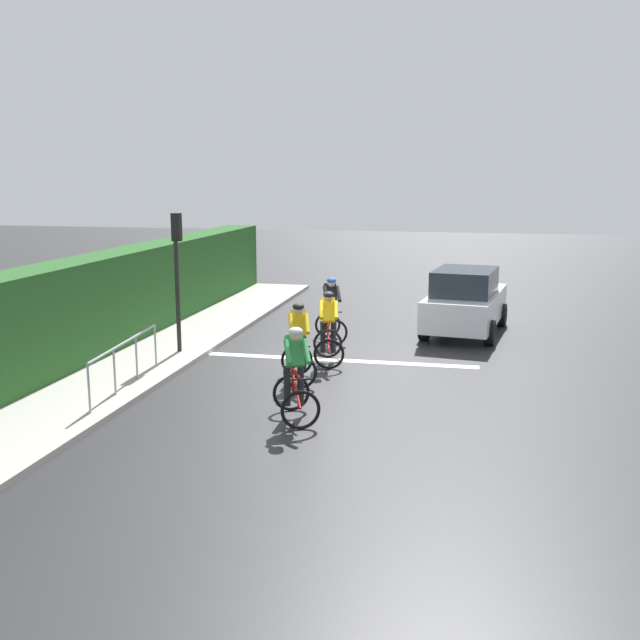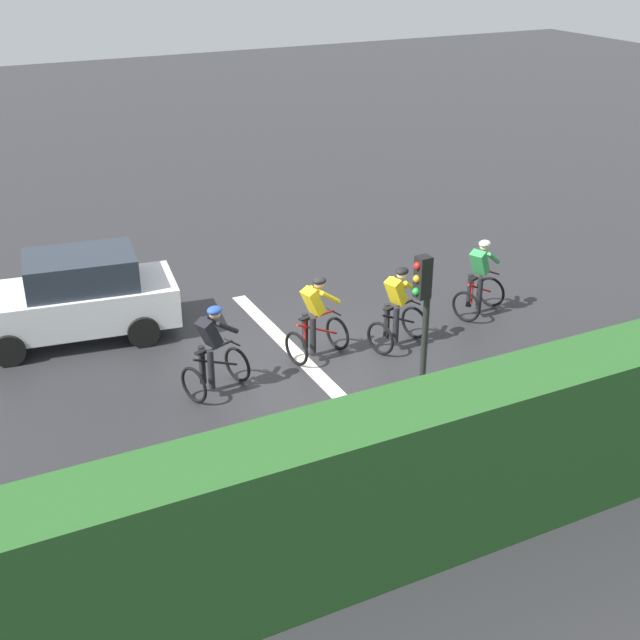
{
  "view_description": "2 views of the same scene",
  "coord_description": "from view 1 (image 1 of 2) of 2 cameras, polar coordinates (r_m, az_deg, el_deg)",
  "views": [
    {
      "loc": [
        -3.33,
        16.07,
        4.19
      ],
      "look_at": [
        0.01,
        0.27,
        1.03
      ],
      "focal_mm": 41.59,
      "sensor_mm": 36.0,
      "label": 1
    },
    {
      "loc": [
        12.79,
        -6.29,
        7.72
      ],
      "look_at": [
        0.08,
        0.06,
        0.9
      ],
      "focal_mm": 47.14,
      "sensor_mm": 36.0,
      "label": 2
    }
  ],
  "objects": [
    {
      "name": "cyclist_fourth",
      "position": [
        18.86,
        0.83,
        0.72
      ],
      "size": [
        1.02,
        1.25,
        1.66
      ],
      "color": "black",
      "rests_on": "ground"
    },
    {
      "name": "cyclist_lead",
      "position": [
        12.84,
        -1.92,
        -4.25
      ],
      "size": [
        1.05,
        1.26,
        1.66
      ],
      "color": "black",
      "rests_on": "ground"
    },
    {
      "name": "stone_wall_low",
      "position": [
        16.87,
        -18.42,
        -3.06
      ],
      "size": [
        0.44,
        25.72,
        0.47
      ],
      "primitive_type": "cube",
      "color": "gray",
      "rests_on": "ground"
    },
    {
      "name": "traffic_light_near_crossing",
      "position": [
        17.45,
        -10.93,
        4.41
      ],
      "size": [
        0.21,
        0.31,
        3.34
      ],
      "color": "black",
      "rests_on": "ground"
    },
    {
      "name": "car_white",
      "position": [
        20.19,
        11.12,
        1.42
      ],
      "size": [
        2.32,
        4.3,
        1.76
      ],
      "color": "silver",
      "rests_on": "ground"
    },
    {
      "name": "hedge_wall",
      "position": [
        16.83,
        -19.5,
        0.08
      ],
      "size": [
        1.1,
        25.72,
        2.33
      ],
      "primitive_type": "cube",
      "color": "#265623",
      "rests_on": "ground"
    },
    {
      "name": "pedestrian_railing_kerbside",
      "position": [
        14.92,
        -14.75,
        -2.48
      ],
      "size": [
        0.34,
        3.41,
        1.03
      ],
      "color": "#999EA3",
      "rests_on": "ground"
    },
    {
      "name": "ground_plane",
      "position": [
        16.94,
        0.23,
        -3.24
      ],
      "size": [
        80.0,
        80.0,
        0.0
      ],
      "primitive_type": "plane",
      "color": "#28282B"
    },
    {
      "name": "cyclist_mid",
      "position": [
        16.66,
        0.65,
        -0.67
      ],
      "size": [
        0.9,
        1.2,
        1.66
      ],
      "color": "black",
      "rests_on": "ground"
    },
    {
      "name": "road_marking_stop_line",
      "position": [
        17.14,
        0.37,
        -3.06
      ],
      "size": [
        7.0,
        0.3,
        0.01
      ],
      "primitive_type": "cube",
      "color": "silver",
      "rests_on": "ground"
    },
    {
      "name": "sidewalk_kerb",
      "position": [
        16.48,
        -15.67,
        -3.85
      ],
      "size": [
        2.8,
        25.72,
        0.12
      ],
      "primitive_type": "cube",
      "color": "#ADA89E",
      "rests_on": "ground"
    },
    {
      "name": "cyclist_second",
      "position": [
        15.16,
        -1.68,
        -1.85
      ],
      "size": [
        0.98,
        1.24,
        1.66
      ],
      "color": "black",
      "rests_on": "ground"
    }
  ]
}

